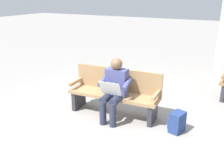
{
  "coord_description": "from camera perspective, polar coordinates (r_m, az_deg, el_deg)",
  "views": [
    {
      "loc": [
        -2.11,
        4.06,
        2.3
      ],
      "look_at": [
        -0.05,
        0.15,
        0.7
      ],
      "focal_mm": 40.64,
      "sensor_mm": 36.0,
      "label": 1
    }
  ],
  "objects": [
    {
      "name": "ground_plane",
      "position": [
        5.13,
        0.32,
        -6.78
      ],
      "size": [
        40.0,
        40.0,
        0.0
      ],
      "primitive_type": "plane",
      "color": "gray"
    },
    {
      "name": "bench_near",
      "position": [
        5.0,
        0.66,
        -1.74
      ],
      "size": [
        1.82,
        0.58,
        0.9
      ],
      "rotation": [
        0.0,
        0.0,
        0.06
      ],
      "color": "#9E7A51",
      "rests_on": "ground"
    },
    {
      "name": "person_seated",
      "position": [
        4.7,
        0.54,
        -0.95
      ],
      "size": [
        0.59,
        0.59,
        1.18
      ],
      "rotation": [
        0.0,
        0.0,
        0.06
      ],
      "color": "#474C84",
      "rests_on": "ground"
    },
    {
      "name": "backpack",
      "position": [
        4.59,
        14.39,
        -8.32
      ],
      "size": [
        0.29,
        0.32,
        0.36
      ],
      "rotation": [
        0.0,
        0.0,
        4.45
      ],
      "color": "navy",
      "rests_on": "ground"
    }
  ]
}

